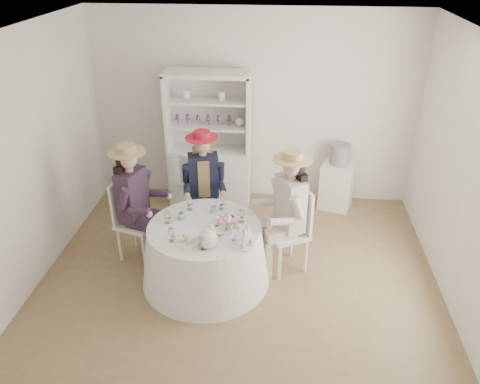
{
  "coord_description": "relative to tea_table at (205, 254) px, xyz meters",
  "views": [
    {
      "loc": [
        0.43,
        -4.27,
        3.44
      ],
      "look_at": [
        0.0,
        0.1,
        1.05
      ],
      "focal_mm": 35.0,
      "sensor_mm": 36.0,
      "label": 1
    }
  ],
  "objects": [
    {
      "name": "wall_right",
      "position": [
        2.62,
        0.09,
        1.0
      ],
      "size": [
        0.0,
        4.5,
        4.5
      ],
      "primitive_type": "plane",
      "rotation": [
        1.57,
        0.0,
        -1.57
      ],
      "color": "silver",
      "rests_on": "ground"
    },
    {
      "name": "hatbox",
      "position": [
        1.6,
        1.84,
        0.46
      ],
      "size": [
        0.33,
        0.33,
        0.28
      ],
      "primitive_type": "cylinder",
      "rotation": [
        0.0,
        0.0,
        0.19
      ],
      "color": "black",
      "rests_on": "side_table"
    },
    {
      "name": "guest_left",
      "position": [
        -0.87,
        0.36,
        0.47
      ],
      "size": [
        0.6,
        0.55,
        1.47
      ],
      "rotation": [
        0.0,
        0.0,
        1.29
      ],
      "color": "silver",
      "rests_on": "ground"
    },
    {
      "name": "sandwich_plate",
      "position": [
        -0.12,
        -0.29,
        0.37
      ],
      "size": [
        0.28,
        0.28,
        0.06
      ],
      "rotation": [
        0.0,
        0.0,
        0.34
      ],
      "color": "white",
      "rests_on": "tea_table"
    },
    {
      "name": "side_table",
      "position": [
        1.6,
        1.84,
        -0.02
      ],
      "size": [
        0.54,
        0.54,
        0.67
      ],
      "primitive_type": "cube",
      "rotation": [
        0.0,
        0.0,
        -0.28
      ],
      "color": "silver",
      "rests_on": "ground"
    },
    {
      "name": "stemware_set",
      "position": [
        0.0,
        0.0,
        0.43
      ],
      "size": [
        0.88,
        0.88,
        0.15
      ],
      "color": "white",
      "rests_on": "tea_table"
    },
    {
      "name": "teacup_b",
      "position": [
        0.06,
        0.31,
        0.39
      ],
      "size": [
        0.09,
        0.09,
        0.07
      ],
      "primitive_type": "imported",
      "rotation": [
        0.0,
        0.0,
        -0.2
      ],
      "color": "white",
      "rests_on": "tea_table"
    },
    {
      "name": "cupcake_stand",
      "position": [
        0.45,
        -0.3,
        0.44
      ],
      "size": [
        0.23,
        0.23,
        0.22
      ],
      "rotation": [
        0.0,
        0.0,
        0.13
      ],
      "color": "white",
      "rests_on": "tea_table"
    },
    {
      "name": "teacup_a",
      "position": [
        -0.28,
        0.14,
        0.39
      ],
      "size": [
        0.09,
        0.09,
        0.06
      ],
      "primitive_type": "imported",
      "rotation": [
        0.0,
        0.0,
        -0.06
      ],
      "color": "white",
      "rests_on": "tea_table"
    },
    {
      "name": "tea_table",
      "position": [
        0.0,
        0.0,
        0.0
      ],
      "size": [
        1.43,
        1.43,
        0.71
      ],
      "rotation": [
        0.0,
        0.0,
        -0.08
      ],
      "color": "white",
      "rests_on": "ground"
    },
    {
      "name": "hutch",
      "position": [
        -0.22,
        1.8,
        0.33
      ],
      "size": [
        1.17,
        0.5,
        1.93
      ],
      "rotation": [
        0.0,
        0.0,
        0.06
      ],
      "color": "silver",
      "rests_on": "ground"
    },
    {
      "name": "table_teapot",
      "position": [
        0.1,
        -0.36,
        0.45
      ],
      "size": [
        0.28,
        0.2,
        0.21
      ],
      "rotation": [
        0.0,
        0.0,
        -0.15
      ],
      "color": "white",
      "rests_on": "tea_table"
    },
    {
      "name": "flower_arrangement",
      "position": [
        0.22,
        0.02,
        0.44
      ],
      "size": [
        0.17,
        0.17,
        0.06
      ],
      "rotation": [
        0.0,
        0.0,
        -0.21
      ],
      "color": "pink",
      "rests_on": "tea_table"
    },
    {
      "name": "wall_front",
      "position": [
        0.37,
        -1.91,
        1.0
      ],
      "size": [
        4.5,
        0.0,
        4.5
      ],
      "primitive_type": "plane",
      "rotation": [
        -1.57,
        0.0,
        0.0
      ],
      "color": "silver",
      "rests_on": "ground"
    },
    {
      "name": "guest_right",
      "position": [
        0.89,
        0.31,
        0.49
      ],
      "size": [
        0.63,
        0.58,
        1.49
      ],
      "rotation": [
        0.0,
        0.0,
        -1.07
      ],
      "color": "silver",
      "rests_on": "ground"
    },
    {
      "name": "guest_mid",
      "position": [
        -0.16,
        0.93,
        0.46
      ],
      "size": [
        0.54,
        0.57,
        1.43
      ],
      "rotation": [
        0.0,
        0.0,
        0.22
      ],
      "color": "silver",
      "rests_on": "ground"
    },
    {
      "name": "spare_chair",
      "position": [
        -0.39,
        1.51,
        0.11
      ],
      "size": [
        0.48,
        0.48,
        0.87
      ],
      "rotation": [
        0.0,
        0.0,
        2.65
      ],
      "color": "silver",
      "rests_on": "ground"
    },
    {
      "name": "teacup_c",
      "position": [
        0.28,
        0.11,
        0.39
      ],
      "size": [
        0.09,
        0.09,
        0.07
      ],
      "primitive_type": "imported",
      "rotation": [
        0.0,
        0.0,
        -0.04
      ],
      "color": "white",
      "rests_on": "tea_table"
    },
    {
      "name": "ceiling",
      "position": [
        0.37,
        0.09,
        2.35
      ],
      "size": [
        4.5,
        4.5,
        0.0
      ],
      "primitive_type": "plane",
      "rotation": [
        3.14,
        0.0,
        0.0
      ],
      "color": "white",
      "rests_on": "wall_back"
    },
    {
      "name": "wall_left",
      "position": [
        -1.88,
        0.09,
        1.0
      ],
      "size": [
        0.0,
        4.5,
        4.5
      ],
      "primitive_type": "plane",
      "rotation": [
        1.57,
        0.0,
        1.57
      ],
      "color": "silver",
      "rests_on": "ground"
    },
    {
      "name": "flower_bowl",
      "position": [
        0.21,
        -0.09,
        0.39
      ],
      "size": [
        0.32,
        0.32,
        0.06
      ],
      "primitive_type": "imported",
      "rotation": [
        0.0,
        0.0,
        0.43
      ],
      "color": "white",
      "rests_on": "tea_table"
    },
    {
      "name": "wall_back",
      "position": [
        0.37,
        2.09,
        1.0
      ],
      "size": [
        4.5,
        0.0,
        4.5
      ],
      "primitive_type": "plane",
      "rotation": [
        1.57,
        0.0,
        0.0
      ],
      "color": "silver",
      "rests_on": "ground"
    },
    {
      "name": "ground",
      "position": [
        0.37,
        0.09,
        -0.35
      ],
      "size": [
        4.5,
        4.5,
        0.0
      ],
      "primitive_type": "plane",
      "color": "brown",
      "rests_on": "ground"
    }
  ]
}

